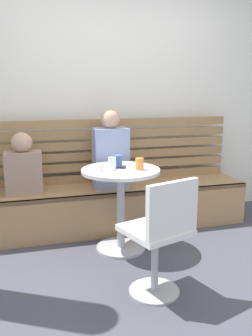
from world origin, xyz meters
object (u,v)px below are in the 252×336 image
object	(u,v)px
plate_small	(127,172)
phone_on_table	(118,167)
cup_tumbler_orange	(140,164)
cafe_table	(121,194)
booth_bench	(116,207)
person_child_left	(23,167)
white_chair	(161,234)
cup_mug_blue	(118,160)
person_adult	(111,153)
cup_espresso_small	(100,168)
cup_water_clear	(112,164)

from	to	relation	value
plate_small	phone_on_table	xyz separation A→B (m)	(-0.02, 0.20, -0.00)
cup_tumbler_orange	cafe_table	bearing A→B (deg)	153.55
plate_small	phone_on_table	bearing A→B (deg)	96.91
booth_bench	plate_small	bearing A→B (deg)	-96.30
person_child_left	white_chair	bearing A→B (deg)	-56.58
cup_mug_blue	phone_on_table	bearing A→B (deg)	-103.00
white_chair	person_child_left	size ratio (longest dim) A/B	1.46
cafe_table	phone_on_table	xyz separation A→B (m)	(-0.01, 0.05, 0.23)
person_adult	cup_espresso_small	distance (m)	0.62
cafe_table	plate_small	distance (m)	0.27
cup_mug_blue	white_chair	bearing A→B (deg)	-86.56
person_adult	plate_small	size ratio (longest dim) A/B	4.57
white_chair	cup_espresso_small	world-z (taller)	white_chair
cafe_table	cup_mug_blue	xyz separation A→B (m)	(0.01, 0.14, 0.27)
booth_bench	cup_water_clear	xyz separation A→B (m)	(-0.17, -0.54, 0.57)
cup_tumbler_orange	cup_mug_blue	size ratio (longest dim) A/B	1.05
white_chair	cup_mug_blue	bearing A→B (deg)	93.44
cup_tumbler_orange	cup_mug_blue	bearing A→B (deg)	122.66
cup_mug_blue	person_adult	bearing A→B (deg)	86.28
plate_small	phone_on_table	distance (m)	0.20
person_child_left	cup_water_clear	size ratio (longest dim) A/B	5.30
cafe_table	booth_bench	bearing A→B (deg)	80.82
person_child_left	cup_tumbler_orange	size ratio (longest dim) A/B	5.83
person_child_left	plate_small	bearing A→B (deg)	-39.14
person_adult	cup_mug_blue	xyz separation A→B (m)	(-0.02, -0.38, -0.00)
cup_espresso_small	plate_small	size ratio (longest dim) A/B	0.33
booth_bench	cup_espresso_small	xyz separation A→B (m)	(-0.28, -0.57, 0.55)
cafe_table	cup_tumbler_orange	bearing A→B (deg)	-26.45
white_chair	person_child_left	bearing A→B (deg)	123.42
white_chair	cup_mug_blue	distance (m)	1.01
cafe_table	cup_espresso_small	distance (m)	0.32
cup_water_clear	plate_small	world-z (taller)	cup_water_clear
booth_bench	person_adult	world-z (taller)	person_adult
person_child_left	cup_tumbler_orange	xyz separation A→B (m)	(0.96, -0.59, 0.10)
cafe_table	cup_water_clear	xyz separation A→B (m)	(-0.08, -0.02, 0.28)
cup_espresso_small	plate_small	bearing A→B (deg)	-25.01
person_child_left	cup_water_clear	xyz separation A→B (m)	(0.73, -0.54, 0.10)
cup_espresso_small	phone_on_table	size ratio (longest dim) A/B	0.40
cup_espresso_small	plate_small	distance (m)	0.23
cafe_table	cup_espresso_small	world-z (taller)	cup_espresso_small
person_adult	cup_espresso_small	world-z (taller)	person_adult
white_chair	person_child_left	xyz separation A→B (m)	(-0.88, 1.33, 0.23)
booth_bench	phone_on_table	xyz separation A→B (m)	(-0.10, -0.47, 0.52)
booth_bench	cup_espresso_small	size ratio (longest dim) A/B	48.21
cup_espresso_small	cup_water_clear	world-z (taller)	cup_water_clear
cafe_table	person_adult	bearing A→B (deg)	86.35
booth_bench	cup_mug_blue	distance (m)	0.68
person_child_left	cup_water_clear	bearing A→B (deg)	-36.58
plate_small	phone_on_table	size ratio (longest dim) A/B	1.21
cup_water_clear	cup_mug_blue	world-z (taller)	cup_water_clear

